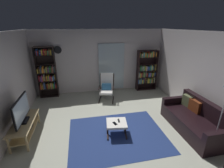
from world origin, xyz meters
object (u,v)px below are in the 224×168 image
object	(u,v)px
bookshelf_near_tv	(47,72)
tv_remote	(119,121)
ottoman	(117,124)
cell_phone	(115,123)
wall_clock	(58,50)
lounge_armchair	(107,86)
tv_stand	(25,126)
television	(21,111)
bookshelf_near_sofa	(147,70)
leather_sofa	(195,120)

from	to	relation	value
bookshelf_near_tv	tv_remote	bearing A→B (deg)	-52.75
ottoman	cell_phone	world-z (taller)	cell_phone
tv_remote	wall_clock	distance (m)	3.75
lounge_armchair	ottoman	xyz separation A→B (m)	(-0.11, -2.17, -0.23)
tv_stand	lounge_armchair	size ratio (longest dim) A/B	1.24
bookshelf_near_tv	lounge_armchair	bearing A→B (deg)	-18.73
television	cell_phone	world-z (taller)	television
bookshelf_near_sofa	wall_clock	distance (m)	3.78
lounge_armchair	ottoman	world-z (taller)	lounge_armchair
cell_phone	tv_remote	bearing A→B (deg)	20.05
leather_sofa	ottoman	distance (m)	2.18
bookshelf_near_tv	leather_sofa	world-z (taller)	bookshelf_near_tv
leather_sofa	tv_remote	distance (m)	2.12
leather_sofa	ottoman	bearing A→B (deg)	174.09
leather_sofa	wall_clock	bearing A→B (deg)	139.20
bookshelf_near_sofa	tv_remote	distance (m)	3.46
tv_stand	bookshelf_near_tv	world-z (taller)	bookshelf_near_tv
television	bookshelf_near_sofa	size ratio (longest dim) A/B	0.58
lounge_armchair	bookshelf_near_sofa	bearing A→B (deg)	19.93
ottoman	tv_remote	xyz separation A→B (m)	(0.07, 0.05, 0.08)
bookshelf_near_sofa	tv_remote	size ratio (longest dim) A/B	12.16
television	bookshelf_near_tv	world-z (taller)	bookshelf_near_tv
lounge_armchair	ottoman	size ratio (longest dim) A/B	1.76
tv_stand	tv_remote	bearing A→B (deg)	-8.49
television	leather_sofa	bearing A→B (deg)	-7.88
lounge_armchair	television	bearing A→B (deg)	-143.98
bookshelf_near_sofa	ottoman	bearing A→B (deg)	-125.19
bookshelf_near_sofa	cell_phone	xyz separation A→B (m)	(-2.08, -2.92, -0.52)
tv_stand	wall_clock	bearing A→B (deg)	75.12
wall_clock	tv_stand	bearing A→B (deg)	-104.88
bookshelf_near_sofa	tv_remote	xyz separation A→B (m)	(-1.95, -2.81, -0.51)
ottoman	television	bearing A→B (deg)	170.30
tv_stand	wall_clock	world-z (taller)	wall_clock
bookshelf_near_tv	wall_clock	bearing A→B (deg)	13.78
lounge_armchair	tv_remote	xyz separation A→B (m)	(-0.04, -2.12, -0.15)
television	bookshelf_near_sofa	bearing A→B (deg)	29.57
tv_stand	cell_phone	distance (m)	2.32
television	leather_sofa	size ratio (longest dim) A/B	0.53
television	ottoman	xyz separation A→B (m)	(2.33, -0.40, -0.46)
television	lounge_armchair	world-z (taller)	television
bookshelf_near_tv	cell_phone	size ratio (longest dim) A/B	14.38
lounge_armchair	tv_remote	distance (m)	2.13
lounge_armchair	tv_remote	bearing A→B (deg)	-91.20
tv_remote	leather_sofa	bearing A→B (deg)	-1.90
tv_stand	cell_phone	xyz separation A→B (m)	(2.27, -0.46, 0.08)
cell_phone	ottoman	bearing A→B (deg)	22.91
television	leather_sofa	xyz separation A→B (m)	(4.50, -0.62, -0.46)
leather_sofa	cell_phone	bearing A→B (deg)	175.51
ottoman	tv_remote	size ratio (longest dim) A/B	4.04
tv_stand	bookshelf_near_tv	size ratio (longest dim) A/B	0.63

